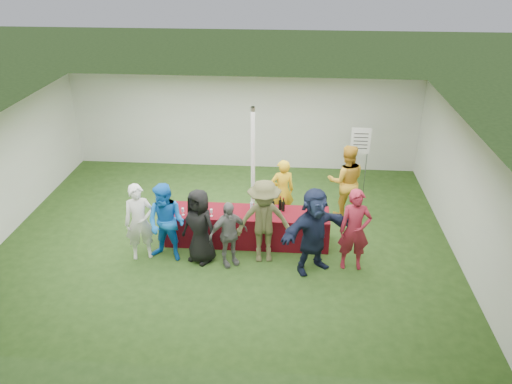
# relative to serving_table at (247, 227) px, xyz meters

# --- Properties ---
(ground) EXTENTS (60.00, 60.00, 0.00)m
(ground) POSITION_rel_serving_table_xyz_m (-0.48, 0.20, -0.38)
(ground) COLOR #284719
(ground) RESTS_ON ground
(tent) EXTENTS (10.00, 10.00, 10.00)m
(tent) POSITION_rel_serving_table_xyz_m (0.02, 1.40, 0.98)
(tent) COLOR white
(tent) RESTS_ON ground
(serving_table) EXTENTS (3.60, 0.80, 0.75)m
(serving_table) POSITION_rel_serving_table_xyz_m (0.00, 0.00, 0.00)
(serving_table) COLOR maroon
(serving_table) RESTS_ON ground
(wine_bottles) EXTENTS (0.54, 0.14, 0.32)m
(wine_bottles) POSITION_rel_serving_table_xyz_m (0.56, 0.13, 0.50)
(wine_bottles) COLOR black
(wine_bottles) RESTS_ON serving_table
(wine_glasses) EXTENTS (1.11, 0.14, 0.16)m
(wine_glasses) POSITION_rel_serving_table_xyz_m (-0.89, -0.25, 0.49)
(wine_glasses) COLOR silver
(wine_glasses) RESTS_ON serving_table
(water_bottle) EXTENTS (0.07, 0.07, 0.23)m
(water_bottle) POSITION_rel_serving_table_xyz_m (0.10, 0.08, 0.48)
(water_bottle) COLOR silver
(water_bottle) RESTS_ON serving_table
(bar_towel) EXTENTS (0.25, 0.18, 0.03)m
(bar_towel) POSITION_rel_serving_table_xyz_m (1.52, 0.05, 0.39)
(bar_towel) COLOR white
(bar_towel) RESTS_ON serving_table
(dump_bucket) EXTENTS (0.23, 0.23, 0.18)m
(dump_bucket) POSITION_rel_serving_table_xyz_m (1.54, -0.22, 0.46)
(dump_bucket) COLOR slate
(dump_bucket) RESTS_ON serving_table
(wine_list_sign) EXTENTS (0.50, 0.03, 1.80)m
(wine_list_sign) POSITION_rel_serving_table_xyz_m (2.70, 2.73, 0.94)
(wine_list_sign) COLOR slate
(wine_list_sign) RESTS_ON ground
(staff_pourer) EXTENTS (0.66, 0.52, 1.58)m
(staff_pourer) POSITION_rel_serving_table_xyz_m (0.74, 1.01, 0.42)
(staff_pourer) COLOR yellow
(staff_pourer) RESTS_ON ground
(staff_back) EXTENTS (0.93, 0.75, 1.83)m
(staff_back) POSITION_rel_serving_table_xyz_m (2.25, 1.41, 0.54)
(staff_back) COLOR gold
(staff_back) RESTS_ON ground
(customer_0) EXTENTS (0.72, 0.59, 1.69)m
(customer_0) POSITION_rel_serving_table_xyz_m (-2.16, -0.77, 0.47)
(customer_0) COLOR silver
(customer_0) RESTS_ON ground
(customer_1) EXTENTS (0.97, 0.84, 1.73)m
(customer_1) POSITION_rel_serving_table_xyz_m (-1.59, -0.79, 0.49)
(customer_1) COLOR blue
(customer_1) RESTS_ON ground
(customer_2) EXTENTS (0.95, 0.85, 1.63)m
(customer_2) POSITION_rel_serving_table_xyz_m (-0.90, -0.80, 0.44)
(customer_2) COLOR black
(customer_2) RESTS_ON ground
(customer_3) EXTENTS (0.90, 0.74, 1.44)m
(customer_3) POSITION_rel_serving_table_xyz_m (-0.29, -0.90, 0.35)
(customer_3) COLOR slate
(customer_3) RESTS_ON ground
(customer_4) EXTENTS (1.27, 0.83, 1.84)m
(customer_4) POSITION_rel_serving_table_xyz_m (0.42, -0.69, 0.55)
(customer_4) COLOR #4E4C2B
(customer_4) RESTS_ON ground
(customer_5) EXTENTS (1.72, 1.38, 1.83)m
(customer_5) POSITION_rel_serving_table_xyz_m (1.43, -0.95, 0.54)
(customer_5) COLOR #171F38
(customer_5) RESTS_ON ground
(customer_6) EXTENTS (0.65, 0.44, 1.76)m
(customer_6) POSITION_rel_serving_table_xyz_m (2.25, -0.81, 0.50)
(customer_6) COLOR maroon
(customer_6) RESTS_ON ground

